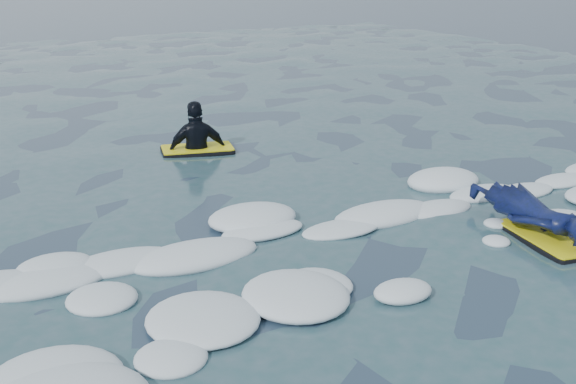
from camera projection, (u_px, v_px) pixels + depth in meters
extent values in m
plane|color=#1C2B43|center=(342.00, 296.00, 6.59)|extent=(120.00, 120.00, 0.00)
cube|color=black|center=(550.00, 239.00, 7.78)|extent=(0.85, 1.28, 0.06)
cube|color=yellow|center=(551.00, 235.00, 7.77)|extent=(0.82, 1.25, 0.02)
imported|color=#0C1256|center=(535.00, 213.00, 7.92)|extent=(0.85, 1.84, 0.42)
cube|color=black|center=(197.00, 150.00, 11.22)|extent=(1.22, 0.86, 0.06)
cube|color=yellow|center=(197.00, 148.00, 11.21)|extent=(1.19, 0.83, 0.02)
imported|color=black|center=(198.00, 154.00, 11.24)|extent=(1.03, 0.59, 1.66)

